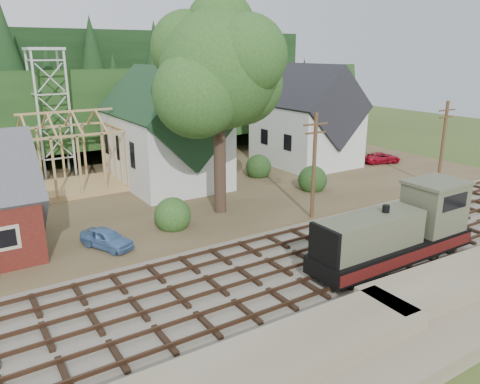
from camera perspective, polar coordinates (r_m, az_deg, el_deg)
ground at (r=27.32m, az=4.75°, el=-9.52°), size 140.00×140.00×0.00m
embankment at (r=22.15m, az=18.86°, el=-17.30°), size 64.00×5.00×1.60m
railroad_bed at (r=27.28m, az=4.76°, el=-9.37°), size 64.00×11.00×0.16m
village_flat at (r=41.97m, az=-10.32°, el=-0.00°), size 64.00×26.00×0.30m
hillside at (r=64.28m, az=-18.69°, el=5.07°), size 70.00×28.96×12.74m
ridge at (r=79.68m, az=-21.65°, el=6.90°), size 80.00×20.00×12.00m
church at (r=43.12m, az=-9.07°, el=7.37°), size 8.40×15.17×13.00m
farmhouse at (r=51.13m, az=8.04°, el=8.52°), size 8.40×10.80×10.60m
timber_frame at (r=43.20m, az=-19.98°, el=4.00°), size 8.20×6.20×6.99m
lattice_tower at (r=48.21m, az=-22.51°, el=13.13°), size 3.20×3.20×12.12m
big_tree at (r=34.13m, az=-2.43°, el=13.64°), size 10.90×8.40×14.70m
telegraph_pole_near at (r=33.91m, az=9.01°, el=3.22°), size 2.20×0.28×8.00m
telegraph_pole_far at (r=45.14m, az=23.49°, el=5.41°), size 2.20×0.28×8.00m
locomotive at (r=28.83m, az=18.83°, el=-4.63°), size 11.09×2.77×4.46m
car_blue at (r=30.36m, az=-15.95°, el=-5.45°), size 2.93×3.96×1.25m
car_red at (r=53.71m, az=16.86°, el=4.03°), size 4.60×3.13×1.17m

